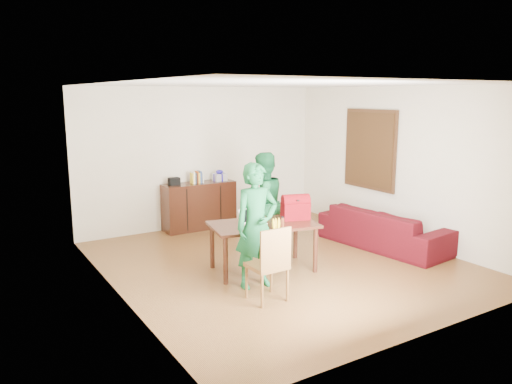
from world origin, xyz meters
TOP-DOWN VIEW (x-y plane):
  - room at (0.01, 0.13)m, footprint 5.20×5.70m
  - table at (-0.41, -0.12)m, footprint 1.66×1.14m
  - chair at (-0.96, -1.08)m, footprint 0.45×0.43m
  - person_near at (-0.82, -0.59)m, footprint 0.65×0.45m
  - person_far at (0.02, 0.58)m, footprint 0.89×0.75m
  - laptop at (-0.56, -0.12)m, footprint 0.35×0.27m
  - bananas at (-0.46, -0.52)m, footprint 0.20×0.16m
  - bottle at (-0.31, -0.46)m, footprint 0.06×0.06m
  - red_bag at (0.14, -0.16)m, footprint 0.46×0.35m
  - sofa at (1.95, -0.22)m, footprint 1.13×2.33m

SIDE VIEW (x-z plane):
  - chair at x=-0.96m, z-range -0.20..0.77m
  - sofa at x=1.95m, z-range 0.00..0.66m
  - table at x=-0.41m, z-range 0.27..0.98m
  - bananas at x=-0.46m, z-range 0.71..0.78m
  - laptop at x=-0.56m, z-range 0.64..0.87m
  - bottle at x=-0.31m, z-range 0.71..0.87m
  - person_far at x=0.02m, z-range 0.00..1.66m
  - person_near at x=-0.82m, z-range 0.00..1.69m
  - red_bag at x=0.14m, z-range 0.71..1.01m
  - room at x=0.01m, z-range -0.14..2.76m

